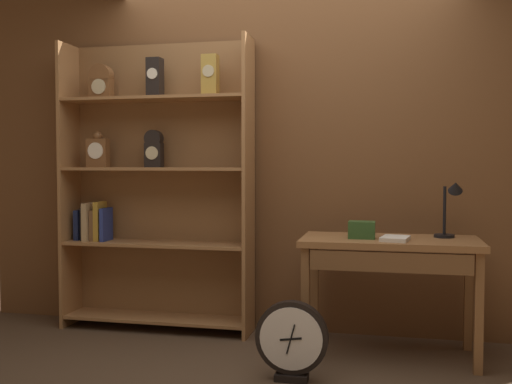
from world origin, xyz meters
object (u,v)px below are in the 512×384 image
at_px(toolbox_small, 362,230).
at_px(round_clock_large, 292,340).
at_px(bookshelf, 152,184).
at_px(workbench, 390,255).
at_px(desk_lamp, 451,205).
at_px(open_repair_manual, 395,239).

xyz_separation_m(toolbox_small, round_clock_large, (-0.36, -0.53, -0.58)).
height_order(toolbox_small, round_clock_large, toolbox_small).
bearing_deg(bookshelf, workbench, -10.15).
height_order(desk_lamp, round_clock_large, desk_lamp).
bearing_deg(toolbox_small, round_clock_large, -124.35).
height_order(workbench, round_clock_large, workbench).
bearing_deg(workbench, round_clock_large, -134.66).
xyz_separation_m(workbench, toolbox_small, (-0.18, -0.01, 0.16)).
bearing_deg(desk_lamp, workbench, -161.76).
relative_size(bookshelf, toolbox_small, 12.83).
relative_size(bookshelf, round_clock_large, 4.68).
xyz_separation_m(desk_lamp, open_repair_manual, (-0.34, -0.20, -0.20)).
bearing_deg(workbench, desk_lamp, 18.24).
bearing_deg(open_repair_manual, desk_lamp, 40.36).
bearing_deg(open_repair_manual, bookshelf, 177.63).
relative_size(workbench, desk_lamp, 2.88).
bearing_deg(desk_lamp, round_clock_large, -143.80).
bearing_deg(round_clock_large, toolbox_small, 55.65).
relative_size(toolbox_small, round_clock_large, 0.36).
height_order(workbench, open_repair_manual, open_repair_manual).
xyz_separation_m(open_repair_manual, round_clock_large, (-0.57, -0.47, -0.54)).
height_order(bookshelf, desk_lamp, bookshelf).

